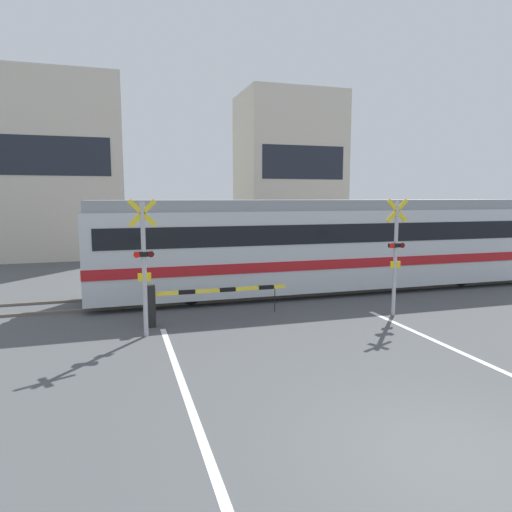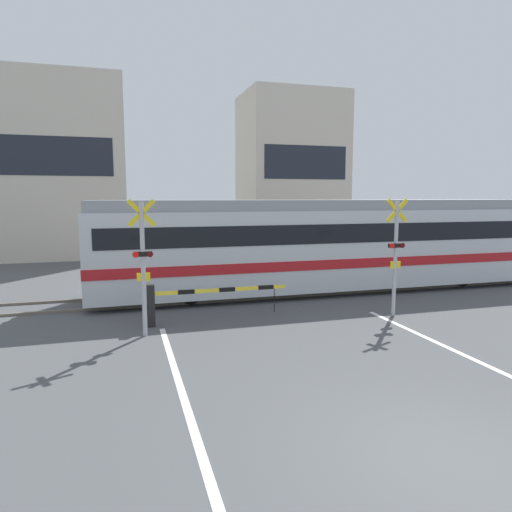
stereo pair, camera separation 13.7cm
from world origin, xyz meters
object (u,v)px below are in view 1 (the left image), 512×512
Objects in this scene: crossing_signal_left at (144,262)px; crossing_barrier_near at (188,298)px; crossing_barrier_far at (282,263)px; crossing_signal_right at (396,252)px; commuter_train at (330,242)px; pedestrian at (207,251)px.

crossing_barrier_near is at bearing 33.80° from crossing_signal_left.
crossing_signal_right is (1.17, -6.29, 1.15)m from crossing_barrier_far.
crossing_barrier_near is 1.82m from crossing_signal_left.
crossing_signal_right is at bearing -86.53° from commuter_train.
crossing_barrier_near is at bearing 172.40° from crossing_signal_right.
crossing_signal_left is 2.07× the size of pedestrian.
crossing_signal_left is at bearing -109.29° from pedestrian.
commuter_train is 4.40× the size of crossing_barrier_far.
crossing_signal_right is (0.23, -3.77, 0.09)m from commuter_train.
crossing_barrier_far is (-0.95, 2.52, -1.06)m from commuter_train.
crossing_barrier_near is 1.00× the size of crossing_barrier_far.
commuter_train is 10.37× the size of pedestrian.
crossing_barrier_far is at bearing -53.34° from pedestrian.
commuter_train is 5.02× the size of crossing_signal_left.
crossing_barrier_far is 6.51m from crossing_signal_right.
crossing_signal_left is (-6.84, -3.77, 0.09)m from commuter_train.
crossing_barrier_far is 4.21m from pedestrian.
crossing_barrier_far is 2.36× the size of pedestrian.
crossing_signal_left reaches higher than crossing_barrier_far.
crossing_barrier_near is (-5.66, -2.99, -1.06)m from commuter_train.
commuter_train is 6.88m from pedestrian.
crossing_barrier_far is at bearing 110.55° from commuter_train.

